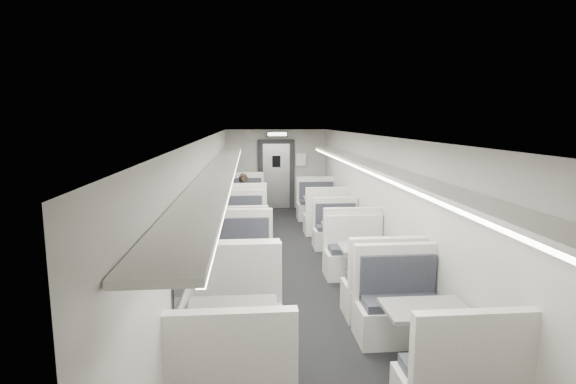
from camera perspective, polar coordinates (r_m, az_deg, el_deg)
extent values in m
cube|color=black|center=(8.04, 1.16, -10.75)|extent=(3.00, 12.00, 0.12)
cube|color=silver|center=(7.57, 1.22, 7.50)|extent=(3.00, 12.00, 0.12)
cube|color=#B2B1A7|center=(13.69, -1.53, 2.92)|extent=(3.00, 0.12, 2.40)
cube|color=#B2B1A7|center=(7.70, -10.44, -2.07)|extent=(0.12, 12.00, 2.40)
cube|color=#B2B1A7|center=(8.02, 12.34, -1.68)|extent=(0.12, 12.00, 2.40)
cube|color=beige|center=(10.67, -5.85, -4.10)|extent=(1.15, 0.64, 0.49)
cube|color=#23232F|center=(10.64, -5.88, -2.49)|extent=(1.02, 0.51, 0.11)
cube|color=beige|center=(10.31, -5.93, -1.01)|extent=(1.15, 0.13, 0.76)
cube|color=beige|center=(12.33, -5.74, -2.30)|extent=(1.15, 0.64, 0.49)
cube|color=#23232F|center=(12.24, -5.77, -0.96)|extent=(1.02, 0.51, 0.11)
cube|color=beige|center=(12.45, -5.77, 0.73)|extent=(1.15, 0.13, 0.76)
cylinder|color=#BBBABD|center=(11.47, -5.80, -2.50)|extent=(0.11, 0.11, 0.75)
cylinder|color=#BBBABD|center=(11.55, -5.77, -4.24)|extent=(0.39, 0.39, 0.03)
cube|color=gray|center=(11.39, -5.84, -0.44)|extent=(0.96, 0.65, 0.04)
cube|color=beige|center=(8.59, -6.05, -7.51)|extent=(1.04, 0.58, 0.44)
cube|color=#23232F|center=(8.55, -6.08, -5.71)|extent=(0.93, 0.46, 0.10)
cube|color=beige|center=(8.24, -6.15, -4.15)|extent=(1.04, 0.12, 0.69)
cube|color=beige|center=(10.08, -5.90, -5.02)|extent=(1.04, 0.58, 0.44)
cube|color=#23232F|center=(9.99, -5.93, -3.55)|extent=(0.93, 0.46, 0.10)
cube|color=beige|center=(10.16, -5.93, -1.63)|extent=(1.04, 0.12, 0.69)
cylinder|color=#BBBABD|center=(9.30, -5.98, -5.46)|extent=(0.10, 0.10, 0.68)
cylinder|color=#BBBABD|center=(9.39, -5.95, -7.38)|extent=(0.35, 0.35, 0.03)
cube|color=gray|center=(9.22, -6.02, -3.18)|extent=(0.87, 0.59, 0.04)
cube|color=beige|center=(5.97, -6.54, -15.00)|extent=(1.12, 0.62, 0.48)
cube|color=#23232F|center=(5.89, -6.58, -12.28)|extent=(1.00, 0.50, 0.11)
cube|color=beige|center=(5.54, -6.72, -10.20)|extent=(1.12, 0.13, 0.74)
cube|color=beige|center=(7.51, -6.21, -9.86)|extent=(1.12, 0.62, 0.48)
cube|color=#23232F|center=(7.39, -6.25, -7.80)|extent=(1.00, 0.50, 0.11)
cube|color=beige|center=(7.56, -6.25, -4.92)|extent=(1.12, 0.13, 0.74)
cylinder|color=#BBBABD|center=(6.69, -6.37, -11.12)|extent=(0.11, 0.11, 0.73)
cylinder|color=#BBBABD|center=(6.82, -6.32, -13.88)|extent=(0.38, 0.38, 0.03)
cube|color=gray|center=(6.56, -6.44, -7.77)|extent=(0.93, 0.64, 0.04)
cube|color=#23232F|center=(4.19, -7.32, -21.82)|extent=(0.98, 0.49, 0.10)
cube|color=beige|center=(3.81, -7.59, -19.75)|extent=(1.11, 0.13, 0.73)
cube|color=beige|center=(5.74, -6.61, -16.09)|extent=(1.11, 0.62, 0.47)
cube|color=#23232F|center=(5.59, -6.67, -13.56)|extent=(0.98, 0.49, 0.10)
cube|color=beige|center=(5.72, -6.66, -9.67)|extent=(1.11, 0.13, 0.73)
cylinder|color=#BBBABD|center=(4.95, -6.91, -18.78)|extent=(0.10, 0.10, 0.72)
cylinder|color=#BBBABD|center=(5.12, -6.83, -22.19)|extent=(0.38, 0.38, 0.03)
cube|color=gray|center=(4.78, -7.00, -14.51)|extent=(0.92, 0.63, 0.04)
cube|color=beige|center=(10.77, 4.88, -4.08)|extent=(1.05, 0.58, 0.45)
cube|color=#23232F|center=(10.74, 4.87, -2.63)|extent=(0.93, 0.47, 0.10)
cube|color=beige|center=(10.44, 5.12, -1.30)|extent=(1.05, 0.12, 0.69)
cube|color=beige|center=(12.26, 3.65, -2.44)|extent=(1.05, 0.58, 0.45)
cube|color=#23232F|center=(12.18, 3.68, -1.22)|extent=(0.93, 0.47, 0.10)
cube|color=beige|center=(12.36, 3.53, 0.34)|extent=(1.05, 0.12, 0.69)
cylinder|color=#BBBABD|center=(11.48, 4.23, -2.63)|extent=(0.10, 0.10, 0.68)
cylinder|color=#BBBABD|center=(11.56, 4.21, -4.22)|extent=(0.36, 0.36, 0.03)
cube|color=gray|center=(11.41, 4.25, -0.75)|extent=(0.87, 0.59, 0.04)
cube|color=beige|center=(8.26, 8.04, -8.37)|extent=(0.97, 0.54, 0.41)
cube|color=#23232F|center=(8.21, 8.04, -6.65)|extent=(0.86, 0.43, 0.09)
cube|color=beige|center=(7.93, 8.45, -5.18)|extent=(0.97, 0.11, 0.64)
cube|color=beige|center=(9.59, 6.14, -5.86)|extent=(0.97, 0.54, 0.41)
cube|color=#23232F|center=(9.50, 6.19, -4.44)|extent=(0.86, 0.43, 0.09)
cube|color=beige|center=(9.66, 5.97, -2.55)|extent=(0.97, 0.11, 0.64)
cylinder|color=#BBBABD|center=(8.89, 7.03, -6.34)|extent=(0.09, 0.09, 0.63)
cylinder|color=#BBBABD|center=(8.97, 6.99, -8.19)|extent=(0.33, 0.33, 0.03)
cube|color=gray|center=(8.80, 7.08, -4.14)|extent=(0.80, 0.55, 0.04)
cube|color=beige|center=(6.50, 11.94, -13.17)|extent=(1.07, 0.60, 0.46)
cube|color=#23232F|center=(6.43, 11.94, -10.77)|extent=(0.95, 0.48, 0.10)
cube|color=beige|center=(6.11, 12.72, -8.86)|extent=(1.07, 0.12, 0.71)
cube|color=beige|center=(7.93, 8.61, -8.94)|extent=(1.07, 0.60, 0.46)
cube|color=#23232F|center=(7.82, 8.71, -7.07)|extent=(0.95, 0.48, 0.10)
cube|color=beige|center=(7.98, 8.34, -4.48)|extent=(1.07, 0.12, 0.71)
cylinder|color=#BBBABD|center=(7.17, 10.12, -9.94)|extent=(0.10, 0.10, 0.70)
cylinder|color=#BBBABD|center=(7.28, 10.05, -12.43)|extent=(0.36, 0.36, 0.03)
cube|color=gray|center=(7.05, 10.21, -6.94)|extent=(0.89, 0.61, 0.04)
cube|color=#23232F|center=(4.50, 20.88, -20.33)|extent=(0.95, 0.47, 0.10)
cube|color=beige|center=(4.17, 22.67, -18.23)|extent=(1.07, 0.12, 0.70)
cube|color=beige|center=(5.89, 13.99, -15.71)|extent=(1.07, 0.59, 0.45)
cube|color=#23232F|center=(5.75, 14.20, -13.32)|extent=(0.95, 0.47, 0.10)
cube|color=beige|center=(5.87, 13.52, -9.71)|extent=(1.07, 0.12, 0.70)
cylinder|color=#BBBABD|center=(5.18, 16.99, -17.98)|extent=(0.10, 0.10, 0.69)
cylinder|color=#BBBABD|center=(5.34, 16.81, -21.17)|extent=(0.36, 0.36, 0.03)
cube|color=gray|center=(5.02, 17.20, -14.03)|extent=(0.89, 0.60, 0.04)
imported|color=black|center=(11.12, -5.63, -1.19)|extent=(0.56, 0.42, 1.39)
cube|color=black|center=(11.02, -8.44, 2.11)|extent=(0.02, 1.18, 0.84)
cube|color=black|center=(8.85, -9.28, 0.39)|extent=(0.02, 1.18, 0.84)
cube|color=black|center=(6.69, -10.66, -2.45)|extent=(0.02, 1.18, 0.84)
cube|color=black|center=(4.57, -13.36, -7.95)|extent=(0.02, 1.18, 0.84)
cube|color=beige|center=(7.27, -8.47, 3.08)|extent=(0.46, 10.40, 0.05)
cube|color=white|center=(7.27, -6.88, 2.71)|extent=(0.05, 10.20, 0.04)
cube|color=beige|center=(7.55, 11.02, 3.23)|extent=(0.46, 10.40, 0.05)
cube|color=white|center=(7.50, 9.54, 2.85)|extent=(0.05, 10.20, 0.04)
cube|color=black|center=(13.58, -1.50, 2.24)|extent=(1.10, 0.10, 2.10)
cube|color=#BBBABD|center=(13.56, -1.49, 2.01)|extent=(0.80, 0.05, 1.95)
cube|color=black|center=(13.47, -1.49, 3.89)|extent=(0.25, 0.02, 0.35)
cube|color=black|center=(13.00, -1.39, 7.37)|extent=(0.62, 0.10, 0.16)
cube|color=white|center=(12.94, -1.37, 7.36)|extent=(0.54, 0.02, 0.10)
cube|color=white|center=(13.58, 1.66, 4.15)|extent=(0.32, 0.02, 0.40)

